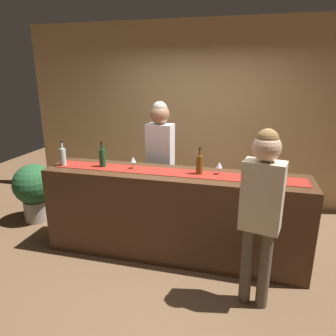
# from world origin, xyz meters

# --- Properties ---
(ground_plane) EXTENTS (10.00, 10.00, 0.00)m
(ground_plane) POSITION_xyz_m (0.00, 0.00, 0.00)
(ground_plane) COLOR brown
(back_wall) EXTENTS (6.00, 0.12, 2.90)m
(back_wall) POSITION_xyz_m (0.00, 1.90, 1.45)
(back_wall) COLOR tan
(back_wall) RESTS_ON ground
(bar_counter) EXTENTS (2.98, 0.60, 1.03)m
(bar_counter) POSITION_xyz_m (0.00, 0.00, 0.51)
(bar_counter) COLOR #472B19
(bar_counter) RESTS_ON ground
(counter_runner_cloth) EXTENTS (2.83, 0.28, 0.01)m
(counter_runner_cloth) POSITION_xyz_m (0.00, 0.00, 1.03)
(counter_runner_cloth) COLOR maroon
(counter_runner_cloth) RESTS_ON bar_counter
(wine_bottle_clear) EXTENTS (0.07, 0.07, 0.30)m
(wine_bottle_clear) POSITION_xyz_m (-1.35, -0.06, 1.14)
(wine_bottle_clear) COLOR #B2C6C1
(wine_bottle_clear) RESTS_ON bar_counter
(wine_bottle_green) EXTENTS (0.07, 0.07, 0.30)m
(wine_bottle_green) POSITION_xyz_m (-0.86, 0.01, 1.14)
(wine_bottle_green) COLOR #194723
(wine_bottle_green) RESTS_ON bar_counter
(wine_bottle_amber) EXTENTS (0.07, 0.07, 0.30)m
(wine_bottle_amber) POSITION_xyz_m (0.29, 0.02, 1.14)
(wine_bottle_amber) COLOR brown
(wine_bottle_amber) RESTS_ON bar_counter
(wine_glass_near_customer) EXTENTS (0.07, 0.07, 0.14)m
(wine_glass_near_customer) POSITION_xyz_m (0.50, 0.06, 1.13)
(wine_glass_near_customer) COLOR silver
(wine_glass_near_customer) RESTS_ON bar_counter
(wine_glass_mid_counter) EXTENTS (0.07, 0.07, 0.14)m
(wine_glass_mid_counter) POSITION_xyz_m (-0.49, 0.03, 1.13)
(wine_glass_mid_counter) COLOR silver
(wine_glass_mid_counter) RESTS_ON bar_counter
(bartender) EXTENTS (0.36, 0.25, 1.76)m
(bartender) POSITION_xyz_m (-0.32, 0.58, 1.10)
(bartender) COLOR #26262B
(bartender) RESTS_ON ground
(customer_sipping) EXTENTS (0.37, 0.27, 1.67)m
(customer_sipping) POSITION_xyz_m (0.93, -0.63, 1.03)
(customer_sipping) COLOR brown
(customer_sipping) RESTS_ON ground
(potted_plant_tall) EXTENTS (0.58, 0.58, 0.85)m
(potted_plant_tall) POSITION_xyz_m (-2.16, 0.38, 0.49)
(potted_plant_tall) COLOR #9E9389
(potted_plant_tall) RESTS_ON ground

